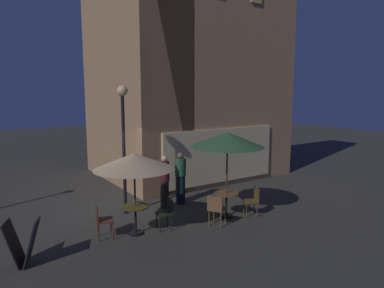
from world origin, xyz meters
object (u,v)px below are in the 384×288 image
at_px(cafe_chair_2, 216,207).
at_px(patron_standing_1, 181,178).
at_px(cafe_chair_0, 101,217).
at_px(patio_umbrella_1, 227,140).
at_px(cafe_chair_3, 253,199).
at_px(menu_sandwich_board, 23,243).
at_px(patio_umbrella_0, 134,162).
at_px(cafe_table_0, 135,214).
at_px(cafe_chair_1, 167,211).
at_px(patron_standing_0, 164,182).
at_px(street_lamp_near_corner, 123,124).
at_px(cafe_table_1, 226,200).

xyz_separation_m(cafe_chair_2, patron_standing_1, (0.26, 2.27, 0.33)).
bearing_deg(cafe_chair_0, patio_umbrella_1, 4.57).
distance_m(patio_umbrella_1, patron_standing_1, 2.39).
bearing_deg(cafe_chair_3, menu_sandwich_board, 22.57).
xyz_separation_m(patio_umbrella_1, cafe_chair_0, (-3.64, 0.54, -1.75)).
relative_size(menu_sandwich_board, patio_umbrella_0, 0.45).
bearing_deg(cafe_table_0, cafe_chair_1, -11.84).
height_order(cafe_table_0, patron_standing_0, patron_standing_0).
xyz_separation_m(patio_umbrella_1, patron_standing_0, (-1.14, 1.71, -1.46)).
xyz_separation_m(cafe_chair_2, patron_standing_0, (-0.42, 2.13, 0.32)).
height_order(cafe_chair_0, patron_standing_0, patron_standing_0).
xyz_separation_m(street_lamp_near_corner, patron_standing_0, (1.24, -0.24, -1.89)).
bearing_deg(cafe_chair_3, cafe_table_0, 15.96).
bearing_deg(menu_sandwich_board, street_lamp_near_corner, 52.46).
distance_m(cafe_chair_2, cafe_chair_3, 1.45).
bearing_deg(cafe_chair_3, patron_standing_1, -34.52).
xyz_separation_m(patio_umbrella_0, patio_umbrella_1, (2.79, -0.34, 0.39)).
bearing_deg(menu_sandwich_board, cafe_chair_0, 34.01).
distance_m(street_lamp_near_corner, cafe_table_1, 3.80).
bearing_deg(cafe_table_1, cafe_chair_1, 175.21).
bearing_deg(patio_umbrella_1, cafe_chair_1, 175.21).
xyz_separation_m(cafe_table_0, patron_standing_1, (2.34, 1.51, 0.32)).
relative_size(patron_standing_0, patron_standing_1, 0.99).
relative_size(street_lamp_near_corner, cafe_table_1, 5.29).
bearing_deg(patio_umbrella_0, cafe_table_1, -6.94).
distance_m(cafe_chair_0, patron_standing_1, 3.46).
xyz_separation_m(cafe_chair_0, cafe_chair_2, (2.93, -0.96, -0.03)).
bearing_deg(menu_sandwich_board, cafe_chair_3, 17.49).
xyz_separation_m(cafe_table_0, cafe_chair_1, (0.84, -0.18, -0.03)).
bearing_deg(patio_umbrella_1, street_lamp_near_corner, 140.69).
xyz_separation_m(patio_umbrella_1, patron_standing_1, (-0.45, 1.85, -1.45)).
xyz_separation_m(menu_sandwich_board, cafe_chair_3, (6.22, -0.54, 0.02)).
xyz_separation_m(cafe_chair_1, patron_standing_0, (0.81, 1.55, 0.35)).
bearing_deg(street_lamp_near_corner, cafe_chair_2, -54.93).
bearing_deg(cafe_table_0, patio_umbrella_0, 86.42).
distance_m(cafe_chair_3, patron_standing_1, 2.54).
xyz_separation_m(cafe_chair_1, cafe_chair_3, (2.68, -0.54, 0.01)).
relative_size(cafe_chair_1, cafe_chair_2, 0.97).
xyz_separation_m(street_lamp_near_corner, menu_sandwich_board, (-3.10, -1.79, -2.25)).
bearing_deg(cafe_chair_3, cafe_chair_1, 16.05).
height_order(cafe_chair_0, patron_standing_1, patron_standing_1).
height_order(patio_umbrella_0, cafe_chair_2, patio_umbrella_0).
bearing_deg(cafe_chair_0, cafe_chair_3, 1.11).
distance_m(street_lamp_near_corner, cafe_chair_1, 2.90).
height_order(cafe_chair_1, cafe_chair_2, cafe_chair_2).
bearing_deg(cafe_chair_0, cafe_table_0, -0.00).
distance_m(street_lamp_near_corner, cafe_table_0, 2.77).
relative_size(street_lamp_near_corner, patron_standing_1, 2.25).
bearing_deg(cafe_chair_0, cafe_chair_2, -5.19).
relative_size(street_lamp_near_corner, patron_standing_0, 2.28).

